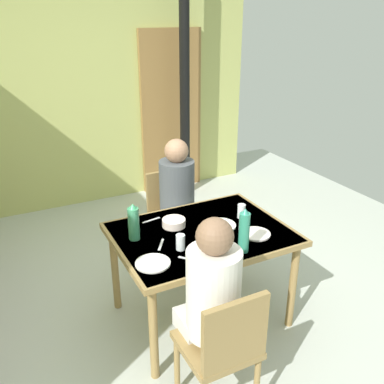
# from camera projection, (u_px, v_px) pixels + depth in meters

# --- Properties ---
(ground_plane) EXTENTS (6.55, 6.55, 0.00)m
(ground_plane) POSITION_uv_depth(u_px,v_px,m) (162.00, 324.00, 3.19)
(ground_plane) COLOR #B8BEB4
(wall_back) EXTENTS (4.46, 0.10, 2.90)m
(wall_back) POSITION_uv_depth(u_px,v_px,m) (69.00, 82.00, 4.68)
(wall_back) COLOR #B5BB67
(wall_back) RESTS_ON ground_plane
(door_wooden) EXTENTS (0.80, 0.05, 2.00)m
(door_wooden) POSITION_uv_depth(u_px,v_px,m) (171.00, 113.00, 5.30)
(door_wooden) COLOR olive
(door_wooden) RESTS_ON ground_plane
(stove_pipe_column) EXTENTS (0.12, 0.12, 2.90)m
(stove_pipe_column) POSITION_uv_depth(u_px,v_px,m) (185.00, 79.00, 4.92)
(stove_pipe_column) COLOR black
(stove_pipe_column) RESTS_ON ground_plane
(dining_table) EXTENTS (1.22, 0.93, 0.74)m
(dining_table) POSITION_uv_depth(u_px,v_px,m) (201.00, 241.00, 3.02)
(dining_table) COLOR olive
(dining_table) RESTS_ON ground_plane
(chair_near_diner) EXTENTS (0.40, 0.40, 0.87)m
(chair_near_diner) POSITION_uv_depth(u_px,v_px,m) (223.00, 346.00, 2.29)
(chair_near_diner) COLOR olive
(chair_near_diner) RESTS_ON ground_plane
(chair_far_diner) EXTENTS (0.40, 0.40, 0.87)m
(chair_far_diner) POSITION_uv_depth(u_px,v_px,m) (172.00, 213.00, 3.81)
(chair_far_diner) COLOR olive
(chair_far_diner) RESTS_ON ground_plane
(person_near_diner) EXTENTS (0.30, 0.37, 0.77)m
(person_near_diner) POSITION_uv_depth(u_px,v_px,m) (212.00, 290.00, 2.29)
(person_near_diner) COLOR silver
(person_near_diner) RESTS_ON ground_plane
(person_far_diner) EXTENTS (0.30, 0.37, 0.77)m
(person_far_diner) POSITION_uv_depth(u_px,v_px,m) (178.00, 189.00, 3.58)
(person_far_diner) COLOR #52585D
(person_far_diner) RESTS_ON ground_plane
(water_bottle_green_near) EXTENTS (0.08, 0.08, 0.27)m
(water_bottle_green_near) POSITION_uv_depth(u_px,v_px,m) (134.00, 223.00, 2.85)
(water_bottle_green_near) COLOR #3D9165
(water_bottle_green_near) RESTS_ON dining_table
(water_bottle_green_far) EXTENTS (0.07, 0.07, 0.31)m
(water_bottle_green_far) POSITION_uv_depth(u_px,v_px,m) (244.00, 231.00, 2.69)
(water_bottle_green_far) COLOR #308D70
(water_bottle_green_far) RESTS_ON dining_table
(serving_bowl_center) EXTENTS (0.17, 0.17, 0.05)m
(serving_bowl_center) POSITION_uv_depth(u_px,v_px,m) (174.00, 223.00, 3.06)
(serving_bowl_center) COLOR #F2D9CB
(serving_bowl_center) RESTS_ON dining_table
(dinner_plate_near_left) EXTENTS (0.23, 0.23, 0.01)m
(dinner_plate_near_left) POSITION_uv_depth(u_px,v_px,m) (220.00, 225.00, 3.07)
(dinner_plate_near_left) COLOR white
(dinner_plate_near_left) RESTS_ON dining_table
(dinner_plate_near_right) EXTENTS (0.21, 0.21, 0.01)m
(dinner_plate_near_right) POSITION_uv_depth(u_px,v_px,m) (256.00, 234.00, 2.95)
(dinner_plate_near_right) COLOR white
(dinner_plate_near_right) RESTS_ON dining_table
(dinner_plate_far_center) EXTENTS (0.22, 0.22, 0.01)m
(dinner_plate_far_center) POSITION_uv_depth(u_px,v_px,m) (153.00, 263.00, 2.61)
(dinner_plate_far_center) COLOR white
(dinner_plate_far_center) RESTS_ON dining_table
(drinking_glass_by_near_diner) EXTENTS (0.06, 0.06, 0.11)m
(drinking_glass_by_near_diner) POSITION_uv_depth(u_px,v_px,m) (241.00, 211.00, 3.18)
(drinking_glass_by_near_diner) COLOR silver
(drinking_glass_by_near_diner) RESTS_ON dining_table
(drinking_glass_by_far_diner) EXTENTS (0.06, 0.06, 0.11)m
(drinking_glass_by_far_diner) POSITION_uv_depth(u_px,v_px,m) (180.00, 242.00, 2.75)
(drinking_glass_by_far_diner) COLOR silver
(drinking_glass_by_far_diner) RESTS_ON dining_table
(cutlery_knife_near) EXTENTS (0.15, 0.03, 0.00)m
(cutlery_knife_near) POSITION_uv_depth(u_px,v_px,m) (224.00, 254.00, 2.71)
(cutlery_knife_near) COLOR silver
(cutlery_knife_near) RESTS_ON dining_table
(cutlery_fork_near) EXTENTS (0.15, 0.04, 0.00)m
(cutlery_fork_near) POSITION_uv_depth(u_px,v_px,m) (151.00, 220.00, 3.15)
(cutlery_fork_near) COLOR silver
(cutlery_fork_near) RESTS_ON dining_table
(cutlery_knife_far) EXTENTS (0.11, 0.12, 0.00)m
(cutlery_knife_far) POSITION_uv_depth(u_px,v_px,m) (189.00, 259.00, 2.66)
(cutlery_knife_far) COLOR silver
(cutlery_knife_far) RESTS_ON dining_table
(cutlery_fork_far) EXTENTS (0.10, 0.13, 0.00)m
(cutlery_fork_far) POSITION_uv_depth(u_px,v_px,m) (161.00, 245.00, 2.82)
(cutlery_fork_far) COLOR silver
(cutlery_fork_far) RESTS_ON dining_table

